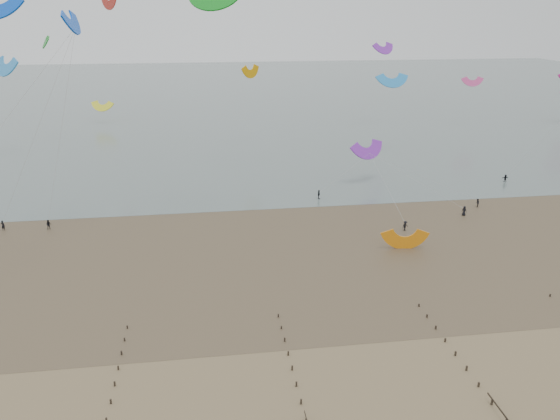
{
  "coord_description": "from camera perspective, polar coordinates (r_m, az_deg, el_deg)",
  "views": [
    {
      "loc": [
        -3.95,
        -45.45,
        35.51
      ],
      "look_at": [
        6.48,
        28.0,
        8.0
      ],
      "focal_mm": 35.0,
      "sensor_mm": 36.0,
      "label": 1
    }
  ],
  "objects": [
    {
      "name": "grounded_kite",
      "position": [
        88.18,
        12.82,
        -3.94
      ],
      "size": [
        6.88,
        5.7,
        3.46
      ],
      "primitive_type": null,
      "rotation": [
        1.54,
        0.0,
        -0.13
      ],
      "color": "orange",
      "rests_on": "ground"
    },
    {
      "name": "kitesurfer_lead",
      "position": [
        103.83,
        -26.97,
        -1.45
      ],
      "size": [
        0.75,
        0.6,
        1.78
      ],
      "primitive_type": "imported",
      "rotation": [
        0.0,
        0.0,
        2.84
      ],
      "color": "black",
      "rests_on": "ground"
    },
    {
      "name": "kites_airborne",
      "position": [
        138.18,
        -9.26,
        14.27
      ],
      "size": [
        250.24,
        126.55,
        41.64
      ],
      "color": "#DE9000",
      "rests_on": "ground"
    },
    {
      "name": "sea_and_shore",
      "position": [
        87.39,
        -7.48,
        -3.81
      ],
      "size": [
        500.0,
        665.0,
        0.03
      ],
      "color": "#475654",
      "rests_on": "ground"
    },
    {
      "name": "kitesurfers",
      "position": [
        103.3,
        8.25,
        0.53
      ],
      "size": [
        113.68,
        24.38,
        1.87
      ],
      "color": "black",
      "rests_on": "ground"
    },
    {
      "name": "ground",
      "position": [
        57.81,
        -2.58,
        -17.57
      ],
      "size": [
        500.0,
        500.0,
        0.0
      ],
      "primitive_type": "plane",
      "color": "brown",
      "rests_on": "ground"
    }
  ]
}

